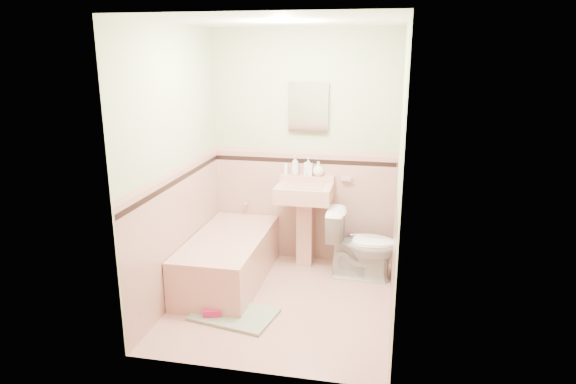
% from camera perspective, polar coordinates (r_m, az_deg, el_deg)
% --- Properties ---
extents(floor, '(2.20, 2.20, 0.00)m').
position_cam_1_polar(floor, '(4.89, -0.60, -12.16)').
color(floor, tan).
rests_on(floor, ground).
extents(ceiling, '(2.20, 2.20, 0.00)m').
position_cam_1_polar(ceiling, '(4.33, -0.70, 18.57)').
color(ceiling, white).
rests_on(ceiling, ground).
extents(wall_back, '(2.50, 0.00, 2.50)m').
position_cam_1_polar(wall_back, '(5.50, 1.79, 4.84)').
color(wall_back, '#F4E6C7').
rests_on(wall_back, ground).
extents(wall_front, '(2.50, 0.00, 2.50)m').
position_cam_1_polar(wall_front, '(3.42, -4.57, -1.92)').
color(wall_front, '#F4E6C7').
rests_on(wall_front, ground).
extents(wall_left, '(0.00, 2.50, 2.50)m').
position_cam_1_polar(wall_left, '(4.75, -12.53, 2.76)').
color(wall_left, '#F4E6C7').
rests_on(wall_left, ground).
extents(wall_right, '(0.00, 2.50, 2.50)m').
position_cam_1_polar(wall_right, '(4.35, 12.34, 1.59)').
color(wall_right, '#F4E6C7').
rests_on(wall_right, ground).
extents(wainscot_back, '(2.00, 0.00, 2.00)m').
position_cam_1_polar(wainscot_back, '(5.65, 1.71, -1.67)').
color(wainscot_back, tan).
rests_on(wainscot_back, ground).
extents(wainscot_front, '(2.00, 0.00, 2.00)m').
position_cam_1_polar(wainscot_front, '(3.67, -4.29, -11.58)').
color(wainscot_front, tan).
rests_on(wainscot_front, ground).
extents(wainscot_left, '(0.00, 2.20, 2.20)m').
position_cam_1_polar(wainscot_left, '(4.93, -11.96, -4.63)').
color(wainscot_left, tan).
rests_on(wainscot_left, ground).
extents(wainscot_right, '(0.00, 2.20, 2.20)m').
position_cam_1_polar(wainscot_right, '(4.55, 11.72, -6.37)').
color(wainscot_right, tan).
rests_on(wainscot_right, ground).
extents(accent_back, '(2.00, 0.00, 2.00)m').
position_cam_1_polar(accent_back, '(5.51, 1.75, 3.48)').
color(accent_back, black).
rests_on(accent_back, ground).
extents(accent_front, '(2.00, 0.00, 2.00)m').
position_cam_1_polar(accent_front, '(3.47, -4.44, -3.88)').
color(accent_front, black).
rests_on(accent_front, ground).
extents(accent_left, '(0.00, 2.20, 2.20)m').
position_cam_1_polar(accent_left, '(4.78, -12.24, 1.23)').
color(accent_left, black).
rests_on(accent_left, ground).
extents(accent_right, '(0.00, 2.20, 2.20)m').
position_cam_1_polar(accent_right, '(4.38, 12.01, -0.04)').
color(accent_right, black).
rests_on(accent_right, ground).
extents(cap_back, '(2.00, 0.00, 2.00)m').
position_cam_1_polar(cap_back, '(5.49, 1.75, 4.50)').
color(cap_back, tan).
rests_on(cap_back, ground).
extents(cap_front, '(2.00, 0.00, 2.00)m').
position_cam_1_polar(cap_front, '(3.44, -4.47, -2.31)').
color(cap_front, tan).
rests_on(cap_front, ground).
extents(cap_left, '(0.00, 2.20, 2.20)m').
position_cam_1_polar(cap_left, '(4.75, -12.31, 2.40)').
color(cap_left, tan).
rests_on(cap_left, ground).
extents(cap_right, '(0.00, 2.20, 2.20)m').
position_cam_1_polar(cap_right, '(4.36, 12.08, 1.22)').
color(cap_right, tan).
rests_on(cap_right, ground).
extents(bathtub, '(0.70, 1.50, 0.45)m').
position_cam_1_polar(bathtub, '(5.23, -6.66, -7.60)').
color(bathtub, tan).
rests_on(bathtub, floor).
extents(tub_faucet, '(0.04, 0.12, 0.04)m').
position_cam_1_polar(tub_faucet, '(5.74, -4.56, -1.12)').
color(tub_faucet, silver).
rests_on(tub_faucet, wall_back).
extents(sink, '(0.58, 0.48, 0.91)m').
position_cam_1_polar(sink, '(5.47, 1.80, -3.84)').
color(sink, tan).
rests_on(sink, floor).
extents(sink_faucet, '(0.02, 0.02, 0.10)m').
position_cam_1_polar(sink_faucet, '(5.46, 2.10, 1.54)').
color(sink_faucet, silver).
rests_on(sink_faucet, sink).
extents(medicine_cabinet, '(0.37, 0.04, 0.47)m').
position_cam_1_polar(medicine_cabinet, '(5.40, 2.30, 9.46)').
color(medicine_cabinet, white).
rests_on(medicine_cabinet, wall_back).
extents(soap_dish, '(0.11, 0.06, 0.04)m').
position_cam_1_polar(soap_dish, '(5.47, 6.55, 1.46)').
color(soap_dish, tan).
rests_on(soap_dish, wall_back).
extents(soap_bottle_left, '(0.09, 0.09, 0.21)m').
position_cam_1_polar(soap_bottle_left, '(5.49, 0.80, 3.00)').
color(soap_bottle_left, '#B2B2B2').
rests_on(soap_bottle_left, sink).
extents(soap_bottle_mid, '(0.10, 0.10, 0.20)m').
position_cam_1_polar(soap_bottle_mid, '(5.47, 2.27, 2.89)').
color(soap_bottle_mid, '#B2B2B2').
rests_on(soap_bottle_mid, sink).
extents(soap_bottle_right, '(0.16, 0.16, 0.15)m').
position_cam_1_polar(soap_bottle_right, '(5.46, 3.41, 2.61)').
color(soap_bottle_right, '#B2B2B2').
rests_on(soap_bottle_right, sink).
extents(tube, '(0.04, 0.04, 0.12)m').
position_cam_1_polar(tube, '(5.52, -0.25, 2.61)').
color(tube, white).
rests_on(tube, sink).
extents(toilet, '(0.72, 0.42, 0.72)m').
position_cam_1_polar(toilet, '(5.29, 8.22, -5.81)').
color(toilet, white).
rests_on(toilet, floor).
extents(bucket, '(0.26, 0.26, 0.23)m').
position_cam_1_polar(bucket, '(5.66, 7.09, -6.95)').
color(bucket, '#1616AA').
rests_on(bucket, floor).
extents(bath_mat, '(0.79, 0.60, 0.03)m').
position_cam_1_polar(bath_mat, '(4.67, -6.04, -13.44)').
color(bath_mat, gray).
rests_on(bath_mat, floor).
extents(shoe, '(0.17, 0.11, 0.06)m').
position_cam_1_polar(shoe, '(4.63, -8.47, -13.21)').
color(shoe, '#BF1E59').
rests_on(shoe, bath_mat).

